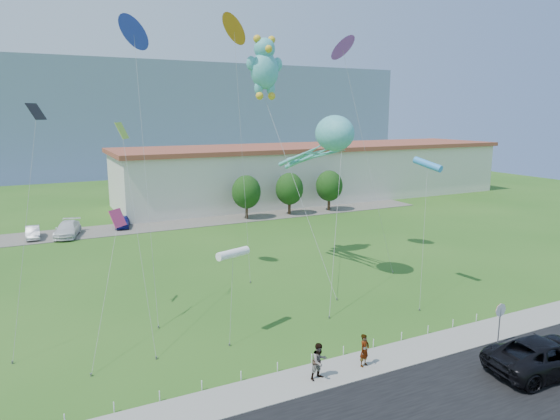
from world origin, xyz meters
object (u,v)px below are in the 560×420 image
Objects in this scene: warehouse at (317,171)px; teddy_bear_kite at (265,66)px; suv at (545,355)px; pedestrian_right at (319,361)px; pedestrian_left at (364,350)px; stop_sign at (500,314)px; parked_car_silver at (33,232)px; octopus_kite at (325,143)px; parked_car_white at (68,229)px; parked_car_blue at (122,222)px.

warehouse is 3.20× the size of teddy_bear_kite.
suv is 11.48m from pedestrian_right.
stop_sign is at bearing -27.34° from pedestrian_left.
parked_car_silver is 0.30× the size of octopus_kite.
warehouse reaches higher than stop_sign.
suv reaches higher than parked_car_silver.
parked_car_white is (-9.05, 37.02, -0.19)m from pedestrian_right.
octopus_kite reaches higher than pedestrian_right.
suv is at bearing -61.13° from parked_car_silver.
warehouse is 15.85× the size of parked_car_silver.
parked_car_silver is 30.74m from teddy_bear_kite.
pedestrian_right reaches higher than parked_car_silver.
stop_sign is 8.46m from pedestrian_left.
pedestrian_left is at bearing 171.28° from stop_sign.
stop_sign is 17.21m from octopus_kite.
parked_car_silver is at bearing 99.41° from pedestrian_right.
parked_car_silver is at bearing 133.43° from teddy_bear_kite.
pedestrian_left is at bearing 66.08° from suv.
suv reaches higher than parked_car_blue.
warehouse is 4.76× the size of octopus_kite.
parked_car_silver is at bearing -166.80° from warehouse.
pedestrian_left is 0.45× the size of parked_car_silver.
teddy_bear_kite is at bearing 62.36° from pedestrian_left.
warehouse is at bearing 43.52° from pedestrian_left.
parked_car_blue is (-13.72, 43.18, -0.22)m from suv.
parked_car_white reaches higher than parked_car_blue.
warehouse is 51.00m from stop_sign.
parked_car_silver is at bearing -161.46° from parked_car_blue.
teddy_bear_kite reaches higher than stop_sign.
pedestrian_left is at bearing -7.57° from pedestrian_right.
pedestrian_right is (-11.05, 1.22, -0.85)m from stop_sign.
parked_car_silver is 33.42m from octopus_kite.
stop_sign is at bearing -74.79° from teddy_bear_kite.
pedestrian_left reaches higher than parked_car_white.
warehouse is 38.01m from teddy_bear_kite.
suv is 1.18× the size of parked_car_white.
warehouse is 9.72× the size of suv.
pedestrian_right reaches higher than pedestrian_left.
pedestrian_left is at bearing -117.87° from warehouse.
parked_car_white is at bearing 94.93° from pedestrian_right.
parked_car_blue is at bearing 109.50° from stop_sign.
suv is 45.85m from parked_car_white.
suv is at bearing -108.25° from warehouse.
parked_car_silver is 9.33m from parked_car_blue.
octopus_kite is at bearing -64.13° from teddy_bear_kite.
warehouse is 39.40m from octopus_kite.
warehouse is at bearing -12.58° from suv.
octopus_kite reaches higher than parked_car_blue.
pedestrian_right is 18.38m from octopus_kite.
pedestrian_right is at bearing -71.59° from parked_car_silver.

